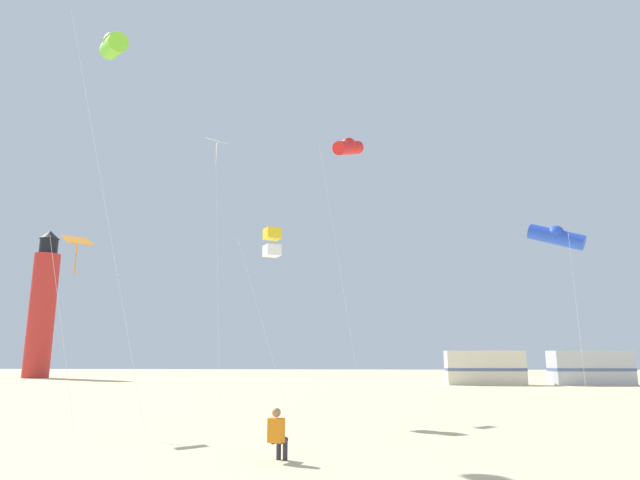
{
  "coord_description": "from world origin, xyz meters",
  "views": [
    {
      "loc": [
        1.87,
        -5.94,
        2.27
      ],
      "look_at": [
        0.61,
        10.79,
        5.85
      ],
      "focal_mm": 30.88,
      "sensor_mm": 36.0,
      "label": 1
    }
  ],
  "objects_px": {
    "kite_tube_lime": "(114,46)",
    "rv_van_cream": "(485,368)",
    "rv_van_silver": "(590,368)",
    "kite_diamond_orange": "(77,246)",
    "kite_tube_blue": "(556,236)",
    "kite_tube_scarlet": "(348,147)",
    "kite_diamond_white": "(217,153)",
    "kite_flyer_standing": "(278,433)",
    "kite_box_gold": "(272,242)",
    "lighthouse_distant": "(42,307)"
  },
  "relations": [
    {
      "from": "kite_diamond_white",
      "to": "kite_flyer_standing",
      "type": "bearing_deg",
      "value": -68.21
    },
    {
      "from": "kite_tube_scarlet",
      "to": "kite_diamond_orange",
      "type": "bearing_deg",
      "value": -136.14
    },
    {
      "from": "kite_tube_blue",
      "to": "kite_diamond_white",
      "type": "height_order",
      "value": "kite_diamond_white"
    },
    {
      "from": "kite_tube_scarlet",
      "to": "kite_diamond_white",
      "type": "relative_size",
      "value": 1.01
    },
    {
      "from": "kite_tube_blue",
      "to": "kite_diamond_white",
      "type": "xyz_separation_m",
      "value": [
        -16.22,
        1.08,
        4.88
      ]
    },
    {
      "from": "kite_tube_scarlet",
      "to": "rv_van_cream",
      "type": "distance_m",
      "value": 26.86
    },
    {
      "from": "kite_tube_scarlet",
      "to": "rv_van_silver",
      "type": "height_order",
      "value": "kite_tube_scarlet"
    },
    {
      "from": "kite_flyer_standing",
      "to": "kite_box_gold",
      "type": "relative_size",
      "value": 0.16
    },
    {
      "from": "kite_diamond_white",
      "to": "rv_van_cream",
      "type": "height_order",
      "value": "kite_diamond_white"
    },
    {
      "from": "kite_tube_scarlet",
      "to": "rv_van_silver",
      "type": "xyz_separation_m",
      "value": [
        19.51,
        21.81,
        -11.48
      ]
    },
    {
      "from": "rv_van_cream",
      "to": "lighthouse_distant",
      "type": "bearing_deg",
      "value": 166.73
    },
    {
      "from": "kite_tube_blue",
      "to": "kite_tube_scarlet",
      "type": "height_order",
      "value": "kite_tube_scarlet"
    },
    {
      "from": "kite_box_gold",
      "to": "rv_van_cream",
      "type": "height_order",
      "value": "kite_box_gold"
    },
    {
      "from": "kite_box_gold",
      "to": "rv_van_cream",
      "type": "xyz_separation_m",
      "value": [
        13.83,
        27.03,
        -5.4
      ]
    },
    {
      "from": "kite_box_gold",
      "to": "rv_van_cream",
      "type": "relative_size",
      "value": 1.14
    },
    {
      "from": "kite_tube_blue",
      "to": "kite_tube_lime",
      "type": "relative_size",
      "value": 0.58
    },
    {
      "from": "lighthouse_distant",
      "to": "kite_diamond_orange",
      "type": "bearing_deg",
      "value": -57.99
    },
    {
      "from": "kite_flyer_standing",
      "to": "kite_tube_blue",
      "type": "bearing_deg",
      "value": -115.93
    },
    {
      "from": "kite_tube_lime",
      "to": "rv_van_cream",
      "type": "height_order",
      "value": "kite_tube_lime"
    },
    {
      "from": "kite_diamond_orange",
      "to": "kite_tube_scarlet",
      "type": "bearing_deg",
      "value": 43.86
    },
    {
      "from": "kite_tube_scarlet",
      "to": "kite_diamond_white",
      "type": "bearing_deg",
      "value": -176.24
    },
    {
      "from": "kite_tube_lime",
      "to": "kite_diamond_white",
      "type": "relative_size",
      "value": 1.07
    },
    {
      "from": "kite_flyer_standing",
      "to": "kite_tube_lime",
      "type": "relative_size",
      "value": 0.08
    },
    {
      "from": "kite_diamond_white",
      "to": "rv_van_cream",
      "type": "bearing_deg",
      "value": 51.58
    },
    {
      "from": "kite_box_gold",
      "to": "kite_tube_scarlet",
      "type": "bearing_deg",
      "value": 60.39
    },
    {
      "from": "kite_tube_lime",
      "to": "rv_van_cream",
      "type": "xyz_separation_m",
      "value": [
        19.39,
        30.52,
        -12.29
      ]
    },
    {
      "from": "lighthouse_distant",
      "to": "rv_van_silver",
      "type": "xyz_separation_m",
      "value": [
        55.26,
        -11.76,
        -6.45
      ]
    },
    {
      "from": "kite_diamond_orange",
      "to": "kite_box_gold",
      "type": "distance_m",
      "value": 7.21
    },
    {
      "from": "kite_tube_blue",
      "to": "kite_tube_scarlet",
      "type": "xyz_separation_m",
      "value": [
        -9.45,
        1.52,
        5.2
      ]
    },
    {
      "from": "kite_tube_lime",
      "to": "lighthouse_distant",
      "type": "bearing_deg",
      "value": 122.69
    },
    {
      "from": "kite_flyer_standing",
      "to": "kite_tube_blue",
      "type": "xyz_separation_m",
      "value": [
        10.83,
        12.43,
        7.06
      ]
    },
    {
      "from": "lighthouse_distant",
      "to": "kite_tube_scarlet",
      "type": "bearing_deg",
      "value": -43.2
    },
    {
      "from": "kite_tube_lime",
      "to": "rv_van_silver",
      "type": "distance_m",
      "value": 43.3
    },
    {
      "from": "rv_van_silver",
      "to": "kite_diamond_orange",
      "type": "bearing_deg",
      "value": -136.59
    },
    {
      "from": "kite_tube_blue",
      "to": "kite_diamond_orange",
      "type": "xyz_separation_m",
      "value": [
        -18.68,
        -7.34,
        -1.66
      ]
    },
    {
      "from": "kite_tube_lime",
      "to": "rv_van_silver",
      "type": "xyz_separation_m",
      "value": [
        28.07,
        30.59,
        -12.29
      ]
    },
    {
      "from": "kite_diamond_orange",
      "to": "kite_diamond_white",
      "type": "xyz_separation_m",
      "value": [
        2.45,
        8.42,
        6.54
      ]
    },
    {
      "from": "kite_diamond_orange",
      "to": "kite_tube_lime",
      "type": "distance_m",
      "value": 7.69
    },
    {
      "from": "rv_van_cream",
      "to": "kite_box_gold",
      "type": "bearing_deg",
      "value": -116.12
    },
    {
      "from": "kite_tube_blue",
      "to": "kite_tube_lime",
      "type": "bearing_deg",
      "value": -158.07
    },
    {
      "from": "kite_tube_blue",
      "to": "kite_tube_scarlet",
      "type": "relative_size",
      "value": 0.62
    },
    {
      "from": "kite_diamond_white",
      "to": "lighthouse_distant",
      "type": "xyz_separation_m",
      "value": [
        -28.98,
        34.02,
        -4.72
      ]
    },
    {
      "from": "kite_diamond_white",
      "to": "kite_diamond_orange",
      "type": "bearing_deg",
      "value": -106.24
    },
    {
      "from": "kite_tube_scarlet",
      "to": "rv_van_cream",
      "type": "height_order",
      "value": "kite_tube_scarlet"
    },
    {
      "from": "kite_tube_blue",
      "to": "lighthouse_distant",
      "type": "xyz_separation_m",
      "value": [
        -45.2,
        35.1,
        0.16
      ]
    },
    {
      "from": "kite_tube_scarlet",
      "to": "kite_box_gold",
      "type": "relative_size",
      "value": 1.84
    },
    {
      "from": "kite_tube_lime",
      "to": "kite_diamond_white",
      "type": "distance_m",
      "value": 8.6
    },
    {
      "from": "kite_tube_scarlet",
      "to": "kite_diamond_orange",
      "type": "xyz_separation_m",
      "value": [
        -9.22,
        -8.86,
        -6.85
      ]
    },
    {
      "from": "kite_tube_scarlet",
      "to": "kite_diamond_orange",
      "type": "relative_size",
      "value": 2.11
    },
    {
      "from": "kite_diamond_orange",
      "to": "rv_van_cream",
      "type": "distance_m",
      "value": 36.88
    }
  ]
}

